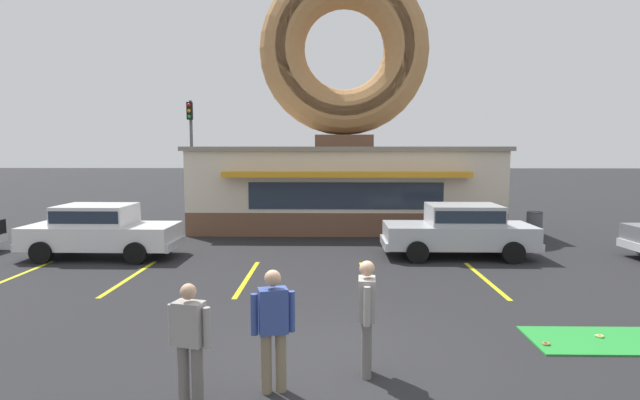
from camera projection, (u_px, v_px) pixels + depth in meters
The scene contains 17 objects.
ground_plane at pixel (331, 362), 7.64m from camera, with size 160.00×160.00×0.00m, color #232326.
donut_shop_building at pixel (344, 138), 21.12m from camera, with size 12.30×6.75×10.96m.
mini_donut_mid_left at pixel (600, 336), 8.60m from camera, with size 0.13×0.13×0.04m, color #E5C666.
mini_donut_mid_centre at pixel (546, 344), 8.26m from camera, with size 0.13×0.13×0.04m, color #A5724C.
golf_ball at pixel (596, 336), 8.61m from camera, with size 0.04×0.04×0.04m, color white.
car_silver at pixel (460, 228), 15.09m from camera, with size 4.57×2.00×1.60m.
car_white at pixel (100, 229), 15.02m from camera, with size 4.58×2.01×1.60m.
pedestrian_blue_sweater_man at pixel (190, 338), 6.36m from camera, with size 0.58×0.33×1.57m.
pedestrian_hooded_kid at pixel (273, 325), 6.63m from camera, with size 0.58×0.33×1.68m.
pedestrian_leather_jacket_man at pixel (367, 312), 7.13m from camera, with size 0.26×0.60×1.68m.
trash_bin at pixel (534, 224), 18.39m from camera, with size 0.57×0.57×0.97m.
traffic_light_pole at pixel (191, 141), 26.13m from camera, with size 0.28×0.47×5.80m.
parking_stripe_far_left at pixel (14, 277), 12.77m from camera, with size 0.12×3.60×0.01m, color yellow.
parking_stripe_left at pixel (130, 277), 12.72m from camera, with size 0.12×3.60×0.01m, color yellow.
parking_stripe_mid_left at pixel (247, 278), 12.66m from camera, with size 0.12×3.60×0.01m, color yellow.
parking_stripe_centre at pixel (366, 279), 12.60m from camera, with size 0.12×3.60×0.01m, color yellow.
parking_stripe_mid_right at pixel (485, 279), 12.54m from camera, with size 0.12×3.60×0.01m, color yellow.
Camera 1 is at (-0.03, -7.35, 3.25)m, focal length 28.00 mm.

